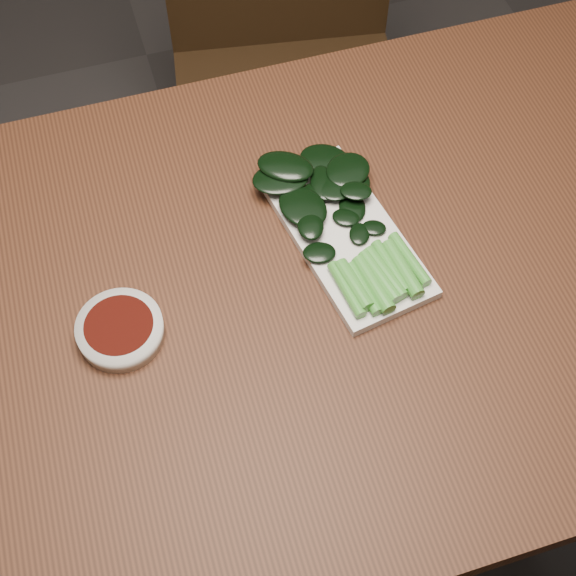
% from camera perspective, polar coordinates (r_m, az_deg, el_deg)
% --- Properties ---
extents(ground, '(6.00, 6.00, 0.00)m').
position_cam_1_polar(ground, '(1.73, -0.79, -13.35)').
color(ground, '#2C2929').
rests_on(ground, ground).
extents(table, '(1.40, 0.80, 0.75)m').
position_cam_1_polar(table, '(1.10, -1.20, -2.17)').
color(table, '#3E2011').
rests_on(table, ground).
extents(chair_far, '(0.53, 0.53, 0.89)m').
position_cam_1_polar(chair_far, '(1.69, -0.01, 15.41)').
color(chair_far, black).
rests_on(chair_far, ground).
extents(sauce_bowl, '(0.11, 0.11, 0.03)m').
position_cam_1_polar(sauce_bowl, '(1.02, -11.85, -2.92)').
color(sauce_bowl, silver).
rests_on(sauce_bowl, table).
extents(serving_plate, '(0.18, 0.30, 0.01)m').
position_cam_1_polar(serving_plate, '(1.09, 4.10, 3.78)').
color(serving_plate, silver).
rests_on(serving_plate, table).
extents(gai_lan, '(0.18, 0.31, 0.03)m').
position_cam_1_polar(gai_lan, '(1.08, 3.46, 5.07)').
color(gai_lan, '#439132').
rests_on(gai_lan, serving_plate).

